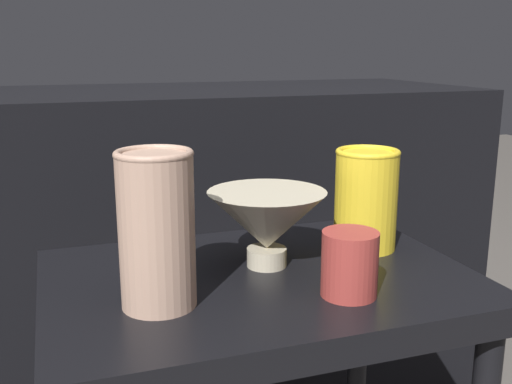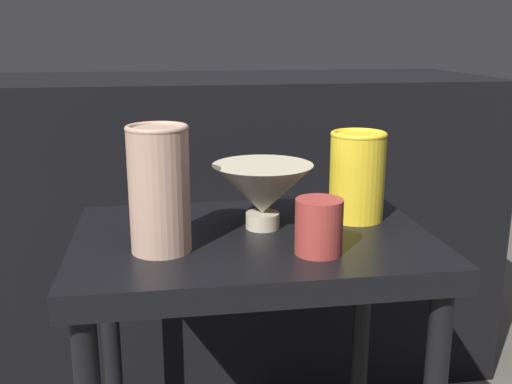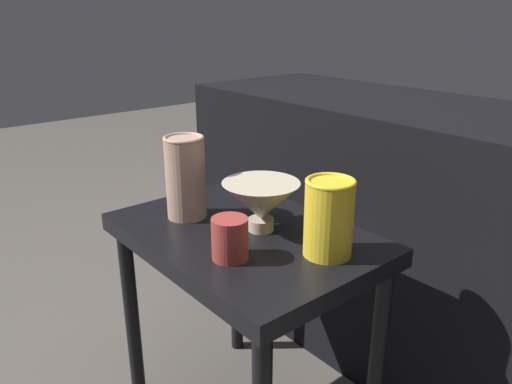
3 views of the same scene
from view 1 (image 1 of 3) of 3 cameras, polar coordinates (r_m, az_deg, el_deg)
table at (r=0.87m, az=0.30°, el=-12.60°), size 0.58×0.41×0.54m
couch_backdrop at (r=1.41m, az=-7.47°, el=-5.83°), size 1.34×0.50×0.75m
bowl at (r=0.85m, az=1.04°, el=-2.83°), size 0.17×0.17×0.11m
vase_textured_left at (r=0.72m, az=-9.45°, el=-3.39°), size 0.09×0.09×0.19m
vase_colorful_right at (r=0.94m, az=10.43°, el=-0.55°), size 0.10×0.10×0.16m
cup at (r=0.76m, az=8.91°, el=-6.78°), size 0.07×0.07×0.08m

